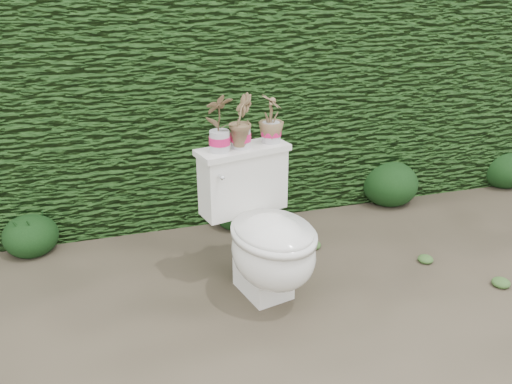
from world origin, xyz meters
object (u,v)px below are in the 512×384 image
object	(u,v)px
potted_plant_left	(219,124)
potted_plant_center	(241,123)
potted_plant_right	(271,120)
toilet	(265,236)

from	to	relation	value
potted_plant_left	potted_plant_center	size ratio (longest dim) A/B	1.08
potted_plant_center	potted_plant_right	world-z (taller)	potted_plant_center
toilet	potted_plant_center	xyz separation A→B (m)	(-0.06, 0.23, 0.56)
potted_plant_center	potted_plant_right	size ratio (longest dim) A/B	1.10
potted_plant_left	potted_plant_center	distance (m)	0.12
toilet	potted_plant_left	size ratio (longest dim) A/B	2.66
toilet	potted_plant_center	size ratio (longest dim) A/B	2.87
toilet	potted_plant_right	bearing A→B (deg)	53.92
potted_plant_left	toilet	bearing A→B (deg)	114.26
toilet	potted_plant_center	distance (m)	0.61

